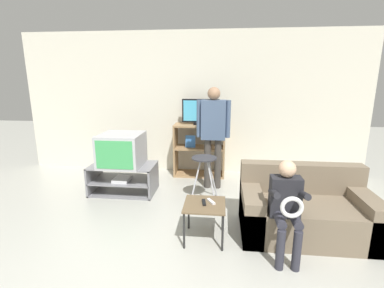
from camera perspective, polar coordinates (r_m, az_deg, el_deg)
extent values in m
cube|color=silver|center=(5.25, -0.19, 8.29)|extent=(6.40, 0.06, 2.60)
cube|color=slate|center=(4.62, -13.68, -9.39)|extent=(1.00, 0.58, 0.02)
cube|color=slate|center=(4.55, -13.82, -7.12)|extent=(0.96, 0.58, 0.02)
cube|color=slate|center=(4.47, -13.99, -4.24)|extent=(1.00, 0.58, 0.02)
cube|color=slate|center=(4.73, -19.36, -6.44)|extent=(0.03, 0.58, 0.45)
cube|color=slate|center=(4.41, -7.89, -7.23)|extent=(0.03, 0.58, 0.45)
cube|color=silver|center=(4.48, -14.15, -7.03)|extent=(0.24, 0.28, 0.05)
cube|color=#B2B2B7|center=(4.39, -14.21, -1.13)|extent=(0.63, 0.62, 0.49)
cube|color=#3FA559|center=(4.11, -15.71, -2.22)|extent=(0.55, 0.01, 0.41)
cube|color=#9E7A51|center=(5.16, -3.37, -1.12)|extent=(0.03, 0.41, 0.95)
cube|color=#9E7A51|center=(5.09, 6.55, -1.39)|extent=(0.03, 0.41, 0.95)
cube|color=#9E7A51|center=(5.24, 1.52, -6.14)|extent=(0.86, 0.41, 0.03)
cube|color=#9E7A51|center=(5.09, 1.56, -0.74)|extent=(0.86, 0.41, 0.03)
cube|color=#9E7A51|center=(5.00, 1.59, 3.85)|extent=(0.86, 0.41, 0.03)
cube|color=#3870B7|center=(5.02, -0.33, 0.53)|extent=(0.18, 0.04, 0.22)
cube|color=black|center=(5.01, 1.76, 4.26)|extent=(0.23, 0.20, 0.04)
cube|color=black|center=(4.97, 1.78, 6.84)|extent=(0.66, 0.04, 0.41)
cube|color=#4CB7E0|center=(4.95, 1.76, 6.82)|extent=(0.61, 0.01, 0.36)
cylinder|color=#B7B7BC|center=(3.95, 0.64, -8.04)|extent=(0.17, 0.19, 0.66)
cylinder|color=#B7B7BC|center=(3.94, 4.08, -8.15)|extent=(0.17, 0.19, 0.66)
cylinder|color=#B7B7BC|center=(4.19, 0.99, -6.76)|extent=(0.17, 0.19, 0.66)
cylinder|color=#B7B7BC|center=(4.18, 4.22, -6.87)|extent=(0.17, 0.19, 0.66)
cylinder|color=#333338|center=(3.96, 2.53, -2.90)|extent=(0.36, 0.36, 0.02)
cube|color=brown|center=(3.12, 2.61, -12.32)|extent=(0.45, 0.45, 0.02)
cylinder|color=black|center=(3.06, -1.64, -17.38)|extent=(0.02, 0.02, 0.41)
cylinder|color=black|center=(3.04, 6.29, -17.71)|extent=(0.02, 0.02, 0.41)
cylinder|color=black|center=(3.41, -0.69, -13.93)|extent=(0.02, 0.02, 0.41)
cylinder|color=black|center=(3.39, 6.31, -14.19)|extent=(0.02, 0.02, 0.41)
cube|color=black|center=(3.13, 2.46, -11.87)|extent=(0.06, 0.15, 0.02)
cube|color=silver|center=(3.15, 3.92, -11.68)|extent=(0.10, 0.14, 0.02)
cube|color=#756651|center=(3.55, 22.19, -13.87)|extent=(1.46, 0.83, 0.40)
cube|color=#756651|center=(3.69, 21.41, -6.38)|extent=(1.46, 0.20, 0.36)
cube|color=#756651|center=(3.41, 11.98, -13.20)|extent=(0.22, 0.83, 0.52)
cube|color=#756651|center=(3.75, 31.60, -12.48)|extent=(0.22, 0.83, 0.52)
cylinder|color=#3D3833|center=(4.55, 3.21, -4.00)|extent=(0.11, 0.11, 0.82)
cylinder|color=#3D3833|center=(4.54, 5.30, -4.06)|extent=(0.11, 0.11, 0.82)
cube|color=#475B7A|center=(4.38, 4.42, 4.97)|extent=(0.38, 0.20, 0.62)
cylinder|color=#475B7A|center=(4.39, 1.43, 5.23)|extent=(0.08, 0.08, 0.59)
cylinder|color=#475B7A|center=(4.38, 7.41, 5.09)|extent=(0.08, 0.08, 0.59)
sphere|color=#A37A5B|center=(4.34, 4.51, 10.29)|extent=(0.20, 0.20, 0.20)
cylinder|color=#2D2D38|center=(2.91, 17.65, -19.97)|extent=(0.08, 0.08, 0.40)
cylinder|color=#2D2D38|center=(2.94, 20.70, -19.82)|extent=(0.08, 0.08, 0.40)
cylinder|color=#2D2D38|center=(2.91, 17.43, -14.29)|extent=(0.09, 0.30, 0.09)
cylinder|color=#2D2D38|center=(2.95, 20.38, -14.21)|extent=(0.09, 0.30, 0.09)
cube|color=#232328|center=(2.99, 18.54, -10.17)|extent=(0.30, 0.17, 0.42)
cylinder|color=#232328|center=(2.82, 16.48, -9.68)|extent=(0.06, 0.31, 0.14)
cylinder|color=#232328|center=(2.88, 21.85, -9.60)|extent=(0.06, 0.31, 0.14)
sphere|color=#DBAD89|center=(2.89, 18.97, -4.84)|extent=(0.17, 0.17, 0.17)
torus|color=silver|center=(2.73, 19.82, -12.14)|extent=(0.21, 0.04, 0.21)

